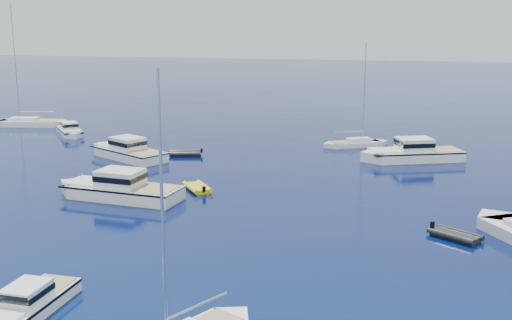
{
  "coord_description": "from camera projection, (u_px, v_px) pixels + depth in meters",
  "views": [
    {
      "loc": [
        10.6,
        -28.33,
        14.04
      ],
      "look_at": [
        -1.78,
        23.57,
        2.2
      ],
      "focal_mm": 44.53,
      "sensor_mm": 36.0,
      "label": 1
    }
  ],
  "objects": [
    {
      "name": "tender_grey_far",
      "position": [
        185.0,
        155.0,
        66.98
      ],
      "size": [
        3.88,
        2.81,
        0.95
      ],
      "primitive_type": null,
      "rotation": [
        0.0,
        0.0,
        1.85
      ],
      "color": "black",
      "rests_on": "ground"
    },
    {
      "name": "tender_grey_near",
      "position": [
        455.0,
        238.0,
        41.58
      ],
      "size": [
        3.95,
        3.56,
        0.95
      ],
      "primitive_type": null,
      "rotation": [
        0.0,
        0.0,
        4.11
      ],
      "color": "black",
      "rests_on": "ground"
    },
    {
      "name": "sailboat_centre",
      "position": [
        356.0,
        146.0,
        71.83
      ],
      "size": [
        8.18,
        5.73,
        11.98
      ],
      "primitive_type": null,
      "rotation": [
        0.0,
        0.0,
        5.21
      ],
      "color": "silver",
      "rests_on": "ground"
    },
    {
      "name": "tender_yellow",
      "position": [
        197.0,
        190.0,
        53.4
      ],
      "size": [
        3.63,
        3.94,
        0.95
      ],
      "primitive_type": null,
      "rotation": [
        0.0,
        0.0,
        0.64
      ],
      "color": "yellow",
      "rests_on": "ground"
    },
    {
      "name": "motor_cruiser_distant",
      "position": [
        411.0,
        160.0,
        64.61
      ],
      "size": [
        11.73,
        7.35,
        2.95
      ],
      "primitive_type": null,
      "rotation": [
        0.0,
        0.0,
        1.95
      ],
      "color": "white",
      "rests_on": "ground"
    },
    {
      "name": "motor_cruiser_near",
      "position": [
        27.0,
        315.0,
        30.83
      ],
      "size": [
        2.4,
        7.39,
        1.93
      ],
      "primitive_type": null,
      "rotation": [
        0.0,
        0.0,
        3.12
      ],
      "color": "white",
      "rests_on": "ground"
    },
    {
      "name": "motor_cruiser_centre",
      "position": [
        119.0,
        198.0,
        51.02
      ],
      "size": [
        11.73,
        4.71,
        3.0
      ],
      "primitive_type": null,
      "rotation": [
        0.0,
        0.0,
        1.46
      ],
      "color": "white",
      "rests_on": "ground"
    },
    {
      "name": "ground",
      "position": [
        183.0,
        301.0,
        32.34
      ],
      "size": [
        400.0,
        400.0,
        0.0
      ],
      "primitive_type": "plane",
      "color": "navy",
      "rests_on": "ground"
    },
    {
      "name": "motor_cruiser_horizon",
      "position": [
        70.0,
        135.0,
        79.03
      ],
      "size": [
        6.66,
        7.33,
        2.0
      ],
      "primitive_type": null,
      "rotation": [
        0.0,
        0.0,
        3.84
      ],
      "color": "white",
      "rests_on": "ground"
    },
    {
      "name": "motor_cruiser_far_l",
      "position": [
        127.0,
        158.0,
        65.78
      ],
      "size": [
        11.01,
        8.19,
        2.83
      ],
      "primitive_type": null,
      "rotation": [
        0.0,
        0.0,
        1.06
      ],
      "color": "white",
      "rests_on": "ground"
    },
    {
      "name": "sailboat_far_l",
      "position": [
        29.0,
        126.0,
        85.62
      ],
      "size": [
        11.73,
        5.18,
        16.72
      ],
      "primitive_type": null,
      "rotation": [
        0.0,
        0.0,
        1.77
      ],
      "color": "white",
      "rests_on": "ground"
    }
  ]
}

